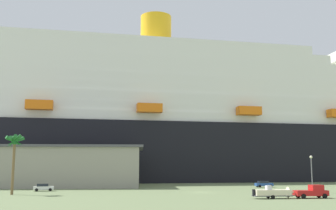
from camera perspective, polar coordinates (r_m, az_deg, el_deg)
ground_plane at (r=116.29m, az=1.64°, el=-11.09°), size 600.00×600.00×0.00m
cruise_ship at (r=153.84m, az=7.55°, el=-3.01°), size 231.38×48.66×64.17m
terminal_building at (r=115.03m, az=-17.22°, el=-8.12°), size 55.19×27.29×10.51m
pickup_truck at (r=74.78m, az=19.32°, el=-11.28°), size 5.65×2.40×2.20m
small_boat_on_trailer at (r=72.10m, az=14.74°, el=-11.66°), size 8.26×2.26×2.15m
palm_tree at (r=84.45m, az=-20.50°, el=-5.28°), size 3.60×3.50×11.40m
street_lamp at (r=88.92m, az=19.26°, el=-8.28°), size 0.56×0.56×7.44m
parked_car_blue_suv at (r=109.97m, az=13.12°, el=-10.60°), size 4.54×2.10×1.58m
parked_car_silver_sedan at (r=104.32m, az=-12.51°, el=-10.74°), size 4.58×2.62×1.58m
parked_car_white_van at (r=94.43m, az=-16.89°, el=-10.84°), size 4.47×2.59×1.58m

